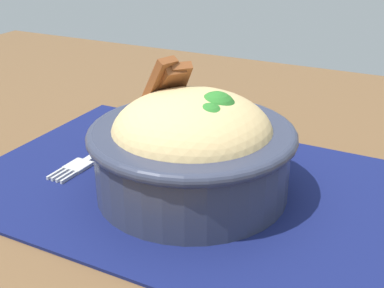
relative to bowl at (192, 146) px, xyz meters
name	(u,v)px	position (x,y,z in m)	size (l,w,h in m)	color
table	(203,242)	(-0.01, -0.02, -0.12)	(1.40, 0.95, 0.74)	brown
placemat	(186,185)	(0.01, -0.01, -0.05)	(0.42, 0.29, 0.00)	#11194C
bowl	(192,146)	(0.00, 0.00, 0.00)	(0.21, 0.21, 0.13)	#2D3347
fork	(92,157)	(0.13, -0.02, -0.05)	(0.02, 0.13, 0.00)	#BCBCBC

